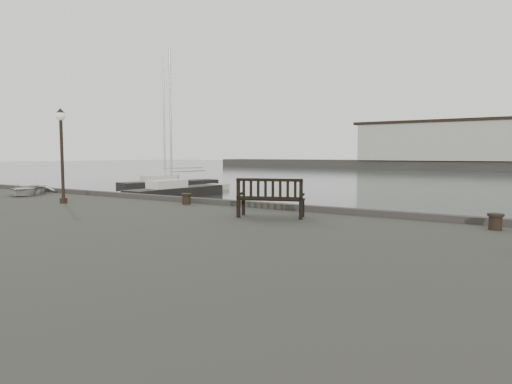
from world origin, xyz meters
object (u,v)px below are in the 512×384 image
bollard_right (495,222)px  dinghy (27,189)px  yacht_b (170,187)px  lamp_post (62,142)px  bench (271,205)px  bollard_left (186,199)px  yacht_c (176,195)px

bollard_right → dinghy: bearing=-177.5°
yacht_b → lamp_post: bearing=-36.3°
bench → bollard_left: bearing=143.4°
dinghy → yacht_c: size_ratio=0.22×
yacht_c → bollard_right: bearing=-28.2°
dinghy → bollard_left: bearing=-34.0°
dinghy → yacht_b: 23.75m
bollard_left → yacht_b: (-19.74, 19.74, -1.50)m
yacht_c → dinghy: bearing=-67.9°
bollard_right → yacht_c: bearing=148.8°
bollard_left → yacht_c: yacht_c is taller
bench → lamp_post: size_ratio=0.57×
bench → yacht_c: 23.04m
bollard_right → dinghy: (-17.86, -0.78, 0.08)m
bollard_right → lamp_post: size_ratio=0.11×
yacht_b → yacht_c: 8.85m
bollard_left → bollard_right: (9.63, -0.18, -0.00)m
lamp_post → bench: bearing=6.4°
lamp_post → yacht_c: size_ratio=0.29×
bollard_right → yacht_c: (-22.93, 13.86, -1.51)m
bench → lamp_post: (-8.11, -0.90, 1.82)m
bench → yacht_b: 31.86m
lamp_post → dinghy: size_ratio=1.30×
bollard_left → yacht_c: bearing=134.2°
lamp_post → dinghy: bearing=164.9°
bollard_left → bollard_right: 9.63m
bench → bollard_left: bench is taller
bench → yacht_b: (-23.93, 20.97, -1.65)m
lamp_post → yacht_b: 27.22m
bollard_left → lamp_post: lamp_post is taller
bench → yacht_b: size_ratio=0.15×
bollard_left → lamp_post: size_ratio=0.11×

